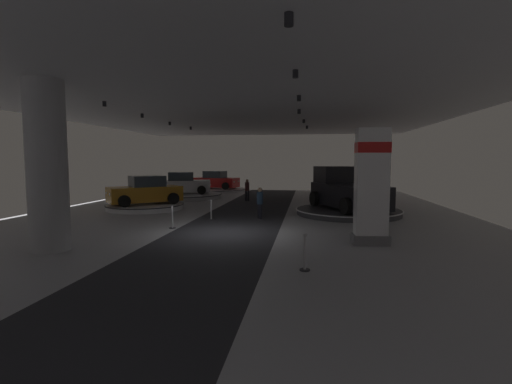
# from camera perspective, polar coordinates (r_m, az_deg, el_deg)

# --- Properties ---
(ground) EXTENTS (24.00, 44.00, 0.06)m
(ground) POSITION_cam_1_polar(r_m,az_deg,el_deg) (15.12, -4.98, -6.41)
(ground) COLOR #B2B2B7
(ceiling_with_spotlights) EXTENTS (24.00, 44.00, 0.39)m
(ceiling_with_spotlights) POSITION_cam_1_polar(r_m,az_deg,el_deg) (15.06, -5.15, 14.88)
(ceiling_with_spotlights) COLOR silver
(column_left) EXTENTS (1.23, 1.23, 5.50)m
(column_left) POSITION_cam_1_polar(r_m,az_deg,el_deg) (13.59, -29.74, 3.47)
(column_left) COLOR #ADADB2
(column_left) RESTS_ON ground
(brand_sign_pylon) EXTENTS (1.32, 0.75, 4.05)m
(brand_sign_pylon) POSITION_cam_1_polar(r_m,az_deg,el_deg) (13.32, 17.54, 1.05)
(brand_sign_pylon) COLOR slate
(brand_sign_pylon) RESTS_ON ground
(display_platform_mid_left) EXTENTS (4.59, 4.59, 0.32)m
(display_platform_mid_left) POSITION_cam_1_polar(r_m,az_deg,el_deg) (23.23, -16.85, -2.13)
(display_platform_mid_left) COLOR silver
(display_platform_mid_left) RESTS_ON ground
(display_car_mid_left) EXTENTS (4.37, 4.09, 1.71)m
(display_car_mid_left) POSITION_cam_1_polar(r_m,az_deg,el_deg) (23.14, -16.83, 0.10)
(display_car_mid_left) COLOR #B77519
(display_car_mid_left) RESTS_ON display_platform_mid_left
(display_platform_mid_right) EXTENTS (5.68, 5.68, 0.31)m
(display_platform_mid_right) POSITION_cam_1_polar(r_m,az_deg,el_deg) (20.62, 14.13, -2.96)
(display_platform_mid_right) COLOR #333338
(display_platform_mid_right) RESTS_ON ground
(pickup_truck_mid_right) EXTENTS (4.21, 5.70, 2.30)m
(pickup_truck_mid_right) POSITION_cam_1_polar(r_m,az_deg,el_deg) (20.78, 13.76, 0.08)
(pickup_truck_mid_right) COLOR black
(pickup_truck_mid_right) RESTS_ON display_platform_mid_right
(display_platform_deep_left) EXTENTS (5.80, 5.80, 0.22)m
(display_platform_deep_left) POSITION_cam_1_polar(r_m,az_deg,el_deg) (35.93, -6.16, 0.38)
(display_platform_deep_left) COLOR silver
(display_platform_deep_left) RESTS_ON ground
(display_car_deep_left) EXTENTS (4.49, 2.92, 1.71)m
(display_car_deep_left) POSITION_cam_1_polar(r_m,az_deg,el_deg) (35.89, -6.22, 1.75)
(display_car_deep_left) COLOR red
(display_car_deep_left) RESTS_ON display_platform_deep_left
(display_platform_far_left) EXTENTS (6.12, 6.12, 0.33)m
(display_platform_far_left) POSITION_cam_1_polar(r_m,az_deg,el_deg) (29.64, -11.22, -0.53)
(display_platform_far_left) COLOR #B7B7BC
(display_platform_far_left) RESTS_ON ground
(display_car_far_left) EXTENTS (4.54, 3.14, 1.71)m
(display_car_far_left) POSITION_cam_1_polar(r_m,az_deg,el_deg) (29.57, -11.31, 1.23)
(display_car_far_left) COLOR silver
(display_car_far_left) RESTS_ON display_platform_far_left
(display_platform_deep_right) EXTENTS (5.50, 5.50, 0.35)m
(display_platform_deep_right) POSITION_cam_1_polar(r_m,az_deg,el_deg) (34.34, 13.27, 0.18)
(display_platform_deep_right) COLOR #333338
(display_platform_deep_right) RESTS_ON ground
(display_car_deep_right) EXTENTS (4.57, 3.41, 1.71)m
(display_car_deep_right) POSITION_cam_1_polar(r_m,az_deg,el_deg) (34.29, 13.25, 1.72)
(display_car_deep_right) COLOR red
(display_car_deep_right) RESTS_ON display_platform_deep_right
(display_platform_far_right) EXTENTS (4.60, 4.60, 0.33)m
(display_platform_far_right) POSITION_cam_1_polar(r_m,az_deg,el_deg) (27.00, 14.41, -1.11)
(display_platform_far_right) COLOR #333338
(display_platform_far_right) RESTS_ON ground
(display_car_far_right) EXTENTS (4.57, 3.36, 1.71)m
(display_car_far_right) POSITION_cam_1_polar(r_m,az_deg,el_deg) (26.92, 14.51, 0.82)
(display_car_far_right) COLOR red
(display_car_far_right) RESTS_ON display_platform_far_right
(visitor_walking_near) EXTENTS (0.32, 0.32, 1.59)m
(visitor_walking_near) POSITION_cam_1_polar(r_m,az_deg,el_deg) (26.74, -1.39, 0.54)
(visitor_walking_near) COLOR black
(visitor_walking_near) RESTS_ON ground
(visitor_walking_far) EXTENTS (0.32, 0.32, 1.59)m
(visitor_walking_far) POSITION_cam_1_polar(r_m,az_deg,el_deg) (18.49, 0.60, -1.41)
(visitor_walking_far) COLOR black
(visitor_walking_far) RESTS_ON ground
(stanchion_a) EXTENTS (0.28, 0.28, 1.01)m
(stanchion_a) POSITION_cam_1_polar(r_m,az_deg,el_deg) (10.01, 7.61, -9.99)
(stanchion_a) COLOR #333338
(stanchion_a) RESTS_ON ground
(stanchion_b) EXTENTS (0.28, 0.28, 1.01)m
(stanchion_b) POSITION_cam_1_polar(r_m,az_deg,el_deg) (16.34, -12.89, -4.26)
(stanchion_b) COLOR #333338
(stanchion_b) RESTS_ON ground
(stanchion_c) EXTENTS (0.28, 0.28, 1.01)m
(stanchion_c) POSITION_cam_1_polar(r_m,az_deg,el_deg) (18.35, -6.98, -3.17)
(stanchion_c) COLOR #333338
(stanchion_c) RESTS_ON ground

